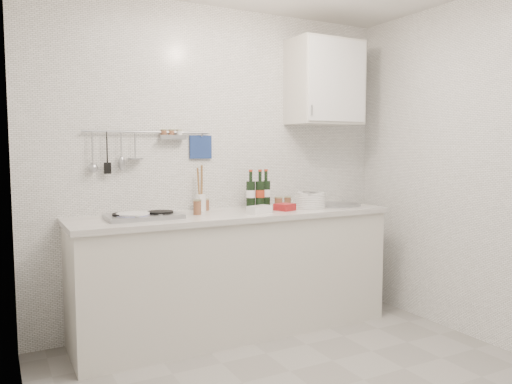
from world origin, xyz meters
TOP-DOWN VIEW (x-y plane):
  - back_wall at (0.00, 1.40)m, footprint 3.00×0.02m
  - wall_left at (-1.50, 0.00)m, footprint 0.02×2.80m
  - wall_right at (1.50, 0.00)m, footprint 0.02×2.80m
  - counter at (0.01, 1.10)m, footprint 2.44×0.64m
  - wall_rail at (-0.60, 1.37)m, footprint 0.98×0.09m
  - wall_cabinet at (0.90, 1.22)m, footprint 0.60×0.38m
  - plate_stack_hob at (-0.79, 1.07)m, footprint 0.25×0.24m
  - plate_stack_sink at (0.68, 1.11)m, footprint 0.31×0.30m
  - wine_bottles at (0.27, 1.23)m, footprint 0.21×0.10m
  - butter_dish at (0.13, 0.97)m, footprint 0.21×0.15m
  - strawberry_punnet at (0.39, 1.02)m, footprint 0.16×0.16m
  - utensil_crock at (-0.20, 1.31)m, footprint 0.09×0.09m
  - jar_a at (-0.15, 1.32)m, footprint 0.06×0.06m
  - jar_b at (0.59, 1.31)m, footprint 0.06×0.06m
  - jar_c at (0.41, 1.16)m, footprint 0.07×0.07m
  - jar_d at (-0.30, 1.11)m, footprint 0.06×0.06m

SIDE VIEW (x-z plane):
  - counter at x=0.01m, z-range -0.05..0.92m
  - plate_stack_hob at x=-0.79m, z-range 0.92..0.97m
  - strawberry_punnet at x=0.39m, z-range 0.92..0.97m
  - butter_dish at x=0.13m, z-range 0.92..0.98m
  - jar_b at x=0.59m, z-range 0.92..0.99m
  - jar_a at x=-0.15m, z-range 0.92..1.01m
  - jar_c at x=0.41m, z-range 0.92..1.01m
  - jar_d at x=-0.30m, z-range 0.92..1.03m
  - plate_stack_sink at x=0.68m, z-range 0.91..1.04m
  - utensil_crock at x=-0.20m, z-range 0.83..1.18m
  - wine_bottles at x=0.27m, z-range 0.92..1.23m
  - back_wall at x=0.00m, z-range 0.00..2.50m
  - wall_left at x=-1.50m, z-range 0.00..2.50m
  - wall_right at x=1.50m, z-range 0.00..2.50m
  - wall_rail at x=-0.60m, z-range 1.26..1.60m
  - wall_cabinet at x=0.90m, z-range 1.60..2.30m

